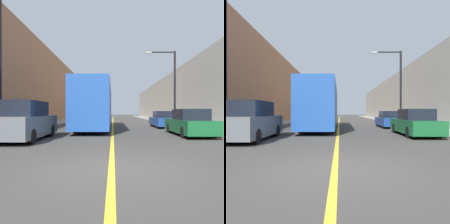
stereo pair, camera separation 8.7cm
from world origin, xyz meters
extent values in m
plane|color=#3F3D3A|center=(0.00, 0.00, 0.00)|extent=(200.00, 200.00, 0.00)
cube|color=gray|center=(-7.22, 30.00, 0.05)|extent=(2.84, 72.00, 0.10)
cube|color=gray|center=(7.22, 30.00, 0.05)|extent=(2.84, 72.00, 0.10)
cube|color=#B2724C|center=(-10.64, 30.00, 4.97)|extent=(4.00, 72.00, 9.95)
cube|color=gray|center=(10.64, 30.00, 3.63)|extent=(4.00, 72.00, 7.26)
cube|color=gold|center=(0.00, 30.00, 0.00)|extent=(0.16, 72.00, 0.01)
cube|color=#1E4793|center=(-1.39, 12.82, 1.91)|extent=(2.46, 11.99, 3.27)
cube|color=black|center=(-1.39, 6.86, 2.48)|extent=(2.09, 0.04, 1.47)
cylinder|color=black|center=(-2.35, 9.11, 0.46)|extent=(0.54, 0.92, 0.92)
cylinder|color=black|center=(-0.44, 9.11, 0.46)|extent=(0.54, 0.92, 0.92)
cylinder|color=black|center=(-2.35, 16.54, 0.46)|extent=(0.54, 0.92, 0.92)
cylinder|color=black|center=(-0.44, 16.54, 0.46)|extent=(0.54, 0.92, 0.92)
cube|color=#51565B|center=(-4.40, 5.57, 0.70)|extent=(2.00, 4.81, 0.99)
cube|color=black|center=(-4.40, 5.33, 1.56)|extent=(1.76, 2.65, 0.74)
cylinder|color=black|center=(-3.62, 4.08, 0.34)|extent=(0.44, 0.68, 0.68)
cylinder|color=black|center=(-5.18, 7.06, 0.34)|extent=(0.44, 0.68, 0.68)
cylinder|color=black|center=(-3.62, 7.06, 0.34)|extent=(0.44, 0.68, 0.68)
cube|color=#145128|center=(4.58, 7.72, 0.56)|extent=(1.77, 4.79, 0.75)
cube|color=black|center=(4.58, 7.48, 1.25)|extent=(1.56, 2.16, 0.64)
cube|color=black|center=(4.58, 5.35, 0.69)|extent=(1.51, 0.04, 0.34)
cylinder|color=black|center=(3.89, 6.23, 0.31)|extent=(0.39, 0.62, 0.62)
cylinder|color=black|center=(5.27, 6.23, 0.31)|extent=(0.39, 0.62, 0.62)
cylinder|color=black|center=(3.89, 9.21, 0.31)|extent=(0.39, 0.62, 0.62)
cylinder|color=black|center=(5.27, 9.21, 0.31)|extent=(0.39, 0.62, 0.62)
cube|color=navy|center=(4.60, 14.37, 0.53)|extent=(1.88, 4.52, 0.70)
cube|color=black|center=(4.60, 14.14, 1.18)|extent=(1.66, 2.03, 0.59)
cube|color=black|center=(4.60, 12.14, 0.66)|extent=(1.60, 0.04, 0.31)
cylinder|color=black|center=(3.86, 12.97, 0.31)|extent=(0.41, 0.62, 0.62)
cylinder|color=black|center=(5.33, 12.97, 0.31)|extent=(0.41, 0.62, 0.62)
cylinder|color=black|center=(3.86, 15.77, 0.31)|extent=(0.41, 0.62, 0.62)
cylinder|color=black|center=(5.33, 15.77, 0.31)|extent=(0.41, 0.62, 0.62)
cylinder|color=black|center=(6.10, 16.07, 3.73)|extent=(0.20, 0.20, 7.26)
cylinder|color=black|center=(4.81, 16.07, 7.26)|extent=(2.57, 0.12, 0.12)
cube|color=#999993|center=(3.53, 16.07, 7.21)|extent=(0.50, 0.24, 0.16)
camera|label=1|loc=(0.04, -5.35, 1.41)|focal=35.00mm
camera|label=2|loc=(0.13, -5.35, 1.41)|focal=35.00mm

